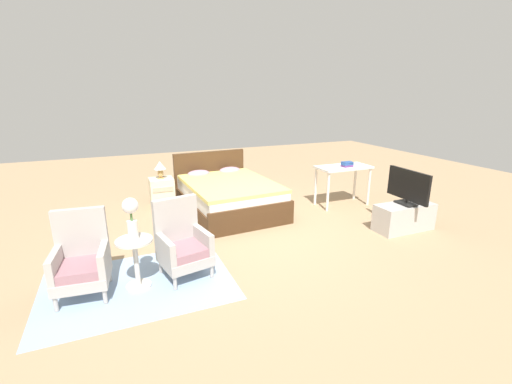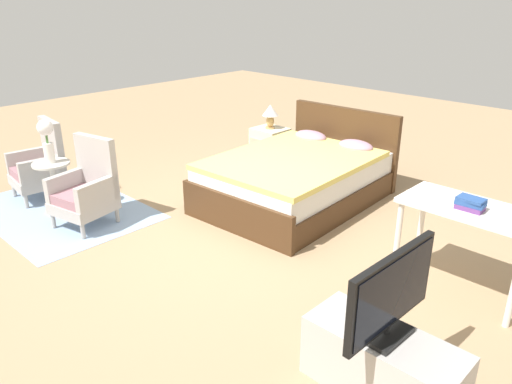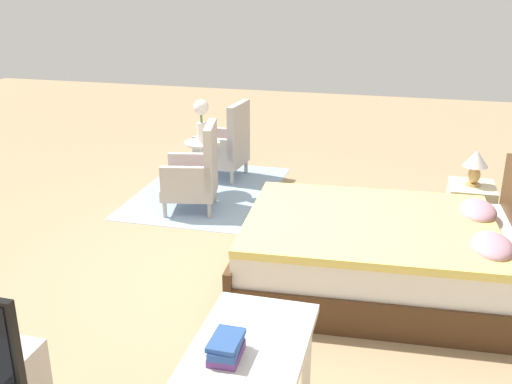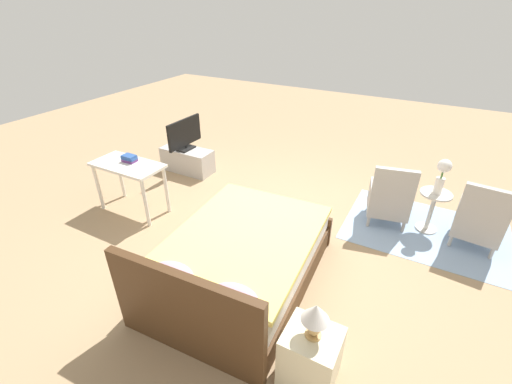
{
  "view_description": "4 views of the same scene",
  "coord_description": "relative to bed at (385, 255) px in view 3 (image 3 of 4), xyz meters",
  "views": [
    {
      "loc": [
        -1.97,
        -4.66,
        2.14
      ],
      "look_at": [
        0.03,
        0.11,
        0.62
      ],
      "focal_mm": 24.0,
      "sensor_mm": 36.0,
      "label": 1
    },
    {
      "loc": [
        3.32,
        -3.12,
        2.34
      ],
      "look_at": [
        0.28,
        0.03,
        0.56
      ],
      "focal_mm": 35.0,
      "sensor_mm": 36.0,
      "label": 2
    },
    {
      "loc": [
        4.21,
        1.21,
        2.38
      ],
      "look_at": [
        -0.03,
        0.12,
        0.75
      ],
      "focal_mm": 42.0,
      "sensor_mm": 36.0,
      "label": 3
    },
    {
      "loc": [
        -1.64,
        3.58,
        2.84
      ],
      "look_at": [
        0.2,
        0.19,
        0.61
      ],
      "focal_mm": 24.0,
      "sensor_mm": 36.0,
      "label": 4
    }
  ],
  "objects": [
    {
      "name": "book_stack",
      "position": [
        2.19,
        -0.62,
        0.52
      ],
      "size": [
        0.22,
        0.14,
        0.1
      ],
      "color": "#66387A",
      "rests_on": "vanity_desk"
    },
    {
      "name": "ground_plane",
      "position": [
        0.11,
        -1.15,
        -0.3
      ],
      "size": [
        16.0,
        16.0,
        0.0
      ],
      "primitive_type": "plane",
      "color": "#A38460"
    },
    {
      "name": "nightstand",
      "position": [
        -1.09,
        0.7,
        -0.02
      ],
      "size": [
        0.44,
        0.41,
        0.56
      ],
      "color": "beige",
      "rests_on": "ground_plane"
    },
    {
      "name": "table_lamp",
      "position": [
        -1.09,
        0.7,
        0.47
      ],
      "size": [
        0.22,
        0.22,
        0.33
      ],
      "color": "tan",
      "rests_on": "nightstand"
    },
    {
      "name": "vanity_desk",
      "position": [
        2.17,
        -0.54,
        0.36
      ],
      "size": [
        1.04,
        0.52,
        0.77
      ],
      "color": "silver",
      "rests_on": "ground_plane"
    },
    {
      "name": "floor_rug",
      "position": [
        -1.77,
        -2.07,
        -0.29
      ],
      "size": [
        2.1,
        1.5,
        0.01
      ],
      "color": "#8EA8C6",
      "rests_on": "ground_plane"
    },
    {
      "name": "bed",
      "position": [
        0.0,
        0.0,
        0.0
      ],
      "size": [
        1.62,
        2.22,
        0.96
      ],
      "color": "#472D19",
      "rests_on": "ground_plane"
    },
    {
      "name": "armchair_by_window_left",
      "position": [
        -2.31,
        -2.01,
        0.08
      ],
      "size": [
        0.59,
        0.59,
        0.92
      ],
      "color": "#ADA8A3",
      "rests_on": "floor_rug"
    },
    {
      "name": "side_table",
      "position": [
        -1.77,
        -2.11,
        0.07
      ],
      "size": [
        0.4,
        0.4,
        0.59
      ],
      "color": "beige",
      "rests_on": "ground_plane"
    },
    {
      "name": "armchair_by_window_right",
      "position": [
        -1.22,
        -2.01,
        0.08
      ],
      "size": [
        0.64,
        0.64,
        0.92
      ],
      "color": "#ADA8A3",
      "rests_on": "floor_rug"
    },
    {
      "name": "flower_vase",
      "position": [
        -1.77,
        -2.11,
        0.58
      ],
      "size": [
        0.17,
        0.17,
        0.48
      ],
      "color": "silver",
      "rests_on": "side_table"
    }
  ]
}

